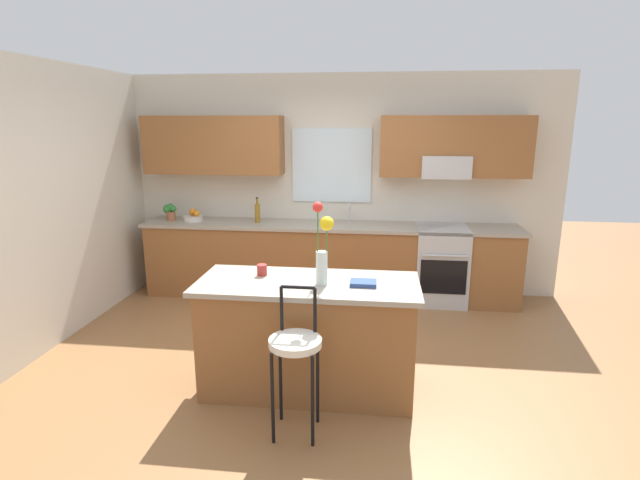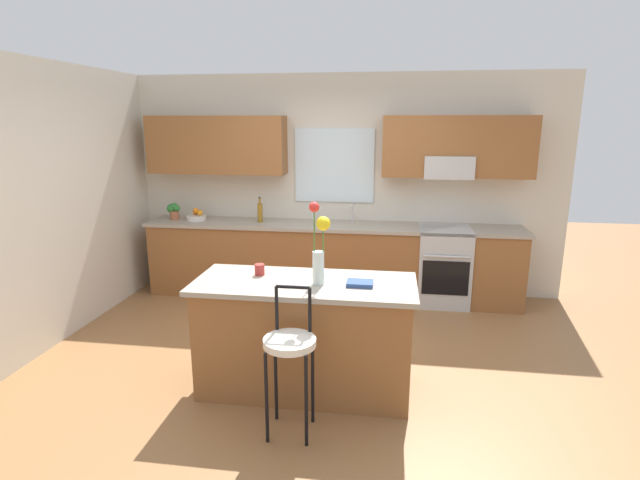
{
  "view_description": "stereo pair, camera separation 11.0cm",
  "coord_description": "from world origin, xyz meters",
  "px_view_note": "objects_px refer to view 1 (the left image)",
  "views": [
    {
      "loc": [
        0.59,
        -4.07,
        2.13
      ],
      "look_at": [
        0.03,
        0.55,
        1.0
      ],
      "focal_mm": 27.42,
      "sensor_mm": 36.0,
      "label": 1
    },
    {
      "loc": [
        0.7,
        -4.06,
        2.13
      ],
      "look_at": [
        0.03,
        0.55,
        1.0
      ],
      "focal_mm": 27.42,
      "sensor_mm": 36.0,
      "label": 2
    }
  ],
  "objects_px": {
    "kitchen_island": "(308,336)",
    "fruit_bowl_oranges": "(193,217)",
    "oven_range": "(441,265)",
    "bottle_olive_oil": "(257,212)",
    "bar_stool_near": "(296,349)",
    "cookbook": "(363,283)",
    "flower_vase": "(323,247)",
    "potted_plant_small": "(170,211)",
    "mug_ceramic": "(262,270)"
  },
  "relations": [
    {
      "from": "kitchen_island",
      "to": "fruit_bowl_oranges",
      "type": "bearing_deg",
      "value": 128.87
    },
    {
      "from": "oven_range",
      "to": "bottle_olive_oil",
      "type": "bearing_deg",
      "value": 179.37
    },
    {
      "from": "bar_stool_near",
      "to": "bottle_olive_oil",
      "type": "bearing_deg",
      "value": 108.79
    },
    {
      "from": "cookbook",
      "to": "bottle_olive_oil",
      "type": "height_order",
      "value": "bottle_olive_oil"
    },
    {
      "from": "flower_vase",
      "to": "potted_plant_small",
      "type": "relative_size",
      "value": 2.99
    },
    {
      "from": "flower_vase",
      "to": "fruit_bowl_oranges",
      "type": "height_order",
      "value": "flower_vase"
    },
    {
      "from": "fruit_bowl_oranges",
      "to": "bottle_olive_oil",
      "type": "distance_m",
      "value": 0.83
    },
    {
      "from": "bar_stool_near",
      "to": "flower_vase",
      "type": "bearing_deg",
      "value": 76.7
    },
    {
      "from": "flower_vase",
      "to": "potted_plant_small",
      "type": "distance_m",
      "value": 3.15
    },
    {
      "from": "bar_stool_near",
      "to": "potted_plant_small",
      "type": "xyz_separation_m",
      "value": [
        -2.07,
        2.78,
        0.4
      ]
    },
    {
      "from": "oven_range",
      "to": "fruit_bowl_oranges",
      "type": "relative_size",
      "value": 3.83
    },
    {
      "from": "kitchen_island",
      "to": "oven_range",
      "type": "bearing_deg",
      "value": 59.25
    },
    {
      "from": "oven_range",
      "to": "bottle_olive_oil",
      "type": "xyz_separation_m",
      "value": [
        -2.24,
        0.02,
        0.59
      ]
    },
    {
      "from": "cookbook",
      "to": "flower_vase",
      "type": "bearing_deg",
      "value": -176.11
    },
    {
      "from": "flower_vase",
      "to": "potted_plant_small",
      "type": "bearing_deg",
      "value": 134.29
    },
    {
      "from": "kitchen_island",
      "to": "cookbook",
      "type": "xyz_separation_m",
      "value": [
        0.43,
        -0.03,
        0.47
      ]
    },
    {
      "from": "potted_plant_small",
      "to": "bottle_olive_oil",
      "type": "bearing_deg",
      "value": -0.14
    },
    {
      "from": "flower_vase",
      "to": "mug_ceramic",
      "type": "height_order",
      "value": "flower_vase"
    },
    {
      "from": "kitchen_island",
      "to": "bar_stool_near",
      "type": "distance_m",
      "value": 0.6
    },
    {
      "from": "kitchen_island",
      "to": "bottle_olive_oil",
      "type": "bearing_deg",
      "value": 113.27
    },
    {
      "from": "kitchen_island",
      "to": "cookbook",
      "type": "relative_size",
      "value": 8.66
    },
    {
      "from": "mug_ceramic",
      "to": "potted_plant_small",
      "type": "bearing_deg",
      "value": 128.9
    },
    {
      "from": "bottle_olive_oil",
      "to": "oven_range",
      "type": "bearing_deg",
      "value": -0.63
    },
    {
      "from": "bottle_olive_oil",
      "to": "kitchen_island",
      "type": "bearing_deg",
      "value": -66.73
    },
    {
      "from": "kitchen_island",
      "to": "bar_stool_near",
      "type": "height_order",
      "value": "bar_stool_near"
    },
    {
      "from": "flower_vase",
      "to": "bottle_olive_oil",
      "type": "xyz_separation_m",
      "value": [
        -1.07,
        2.25,
        -0.17
      ]
    },
    {
      "from": "bar_stool_near",
      "to": "bottle_olive_oil",
      "type": "relative_size",
      "value": 3.33
    },
    {
      "from": "oven_range",
      "to": "bar_stool_near",
      "type": "xyz_separation_m",
      "value": [
        -1.29,
        -2.75,
        0.18
      ]
    },
    {
      "from": "cookbook",
      "to": "oven_range",
      "type": "bearing_deg",
      "value": 68.7
    },
    {
      "from": "mug_ceramic",
      "to": "bottle_olive_oil",
      "type": "xyz_separation_m",
      "value": [
        -0.55,
        2.08,
        0.08
      ]
    },
    {
      "from": "bar_stool_near",
      "to": "cookbook",
      "type": "distance_m",
      "value": 0.76
    },
    {
      "from": "fruit_bowl_oranges",
      "to": "potted_plant_small",
      "type": "xyz_separation_m",
      "value": [
        -0.3,
        -0.0,
        0.07
      ]
    },
    {
      "from": "kitchen_island",
      "to": "flower_vase",
      "type": "xyz_separation_m",
      "value": [
        0.12,
        -0.05,
        0.76
      ]
    },
    {
      "from": "oven_range",
      "to": "cookbook",
      "type": "xyz_separation_m",
      "value": [
        -0.86,
        -2.2,
        0.48
      ]
    },
    {
      "from": "fruit_bowl_oranges",
      "to": "flower_vase",
      "type": "bearing_deg",
      "value": -49.88
    },
    {
      "from": "bottle_olive_oil",
      "to": "fruit_bowl_oranges",
      "type": "bearing_deg",
      "value": 179.78
    },
    {
      "from": "kitchen_island",
      "to": "mug_ceramic",
      "type": "distance_m",
      "value": 0.65
    },
    {
      "from": "cookbook",
      "to": "bottle_olive_oil",
      "type": "relative_size",
      "value": 0.64
    },
    {
      "from": "cookbook",
      "to": "potted_plant_small",
      "type": "bearing_deg",
      "value": 138.32
    },
    {
      "from": "bar_stool_near",
      "to": "cookbook",
      "type": "height_order",
      "value": "bar_stool_near"
    },
    {
      "from": "potted_plant_small",
      "to": "cookbook",
      "type": "bearing_deg",
      "value": -41.68
    },
    {
      "from": "mug_ceramic",
      "to": "bottle_olive_oil",
      "type": "relative_size",
      "value": 0.29
    },
    {
      "from": "oven_range",
      "to": "fruit_bowl_oranges",
      "type": "height_order",
      "value": "fruit_bowl_oranges"
    },
    {
      "from": "cookbook",
      "to": "bottle_olive_oil",
      "type": "distance_m",
      "value": 2.62
    },
    {
      "from": "bottle_olive_oil",
      "to": "potted_plant_small",
      "type": "height_order",
      "value": "bottle_olive_oil"
    },
    {
      "from": "flower_vase",
      "to": "kitchen_island",
      "type": "bearing_deg",
      "value": 157.46
    },
    {
      "from": "kitchen_island",
      "to": "bar_stool_near",
      "type": "bearing_deg",
      "value": -90.0
    },
    {
      "from": "oven_range",
      "to": "mug_ceramic",
      "type": "height_order",
      "value": "mug_ceramic"
    },
    {
      "from": "mug_ceramic",
      "to": "flower_vase",
      "type": "bearing_deg",
      "value": -17.93
    },
    {
      "from": "bar_stool_near",
      "to": "cookbook",
      "type": "xyz_separation_m",
      "value": [
        0.43,
        0.55,
        0.3
      ]
    }
  ]
}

